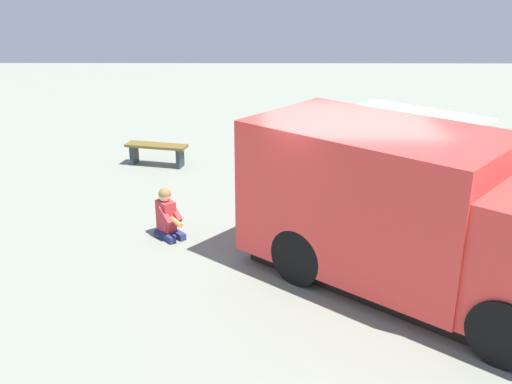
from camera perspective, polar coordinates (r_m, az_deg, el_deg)
The scene contains 5 objects.
ground_plane at distance 9.97m, azimuth 7.82°, elevation -5.96°, with size 40.00×40.00×0.00m, color gray.
food_truck at distance 8.78m, azimuth 14.64°, elevation -2.32°, with size 5.22×4.87×2.31m.
person_customer at distance 10.53m, azimuth -8.37°, elevation -2.37°, with size 0.69×0.77×0.88m.
planter_flowering_near at distance 12.83m, azimuth 11.72°, elevation 1.87°, with size 0.63×0.63×0.75m.
plaza_bench at distance 14.29m, azimuth -9.35°, elevation 3.93°, with size 1.49×0.73×0.51m.
Camera 1 is at (-1.30, -8.82, 4.46)m, focal length 42.45 mm.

